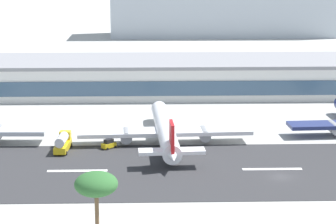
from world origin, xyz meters
The scene contains 10 objects.
ground_plane centered at (0.00, 0.00, 0.00)m, with size 1400.00×1400.00×0.00m, color #A8A8A3.
runway_strip centered at (0.00, 4.76, 0.04)m, with size 800.00×34.85×0.08m, color #2D2D30.
runway_centreline_dash_3 centered at (-39.86, 4.76, 0.09)m, with size 12.00×1.20×0.01m, color white.
runway_centreline_dash_4 centered at (-0.75, 4.76, 0.09)m, with size 12.00×1.20×0.01m, color white.
terminal_building centered at (-19.75, 78.81, 5.20)m, with size 215.01×28.75×10.39m.
distant_hotel_block centered at (12.10, 216.60, 17.29)m, with size 112.73×27.37×34.59m, color #A8B2BC.
airliner_red_tail_gate_1 centered at (-21.81, 22.96, 3.03)m, with size 39.74×45.61×9.52m.
service_fuel_truck_0 centered at (-44.41, 18.41, 2.03)m, with size 3.26×8.63×3.95m.
service_baggage_tug_1 centered at (-34.47, 20.02, 1.05)m, with size 3.43×3.36×2.20m.
palm_tree_1 centered at (-32.71, -35.31, 11.60)m, with size 6.03×6.03×13.45m.
Camera 1 is at (-25.22, -121.59, 43.16)m, focal length 71.08 mm.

